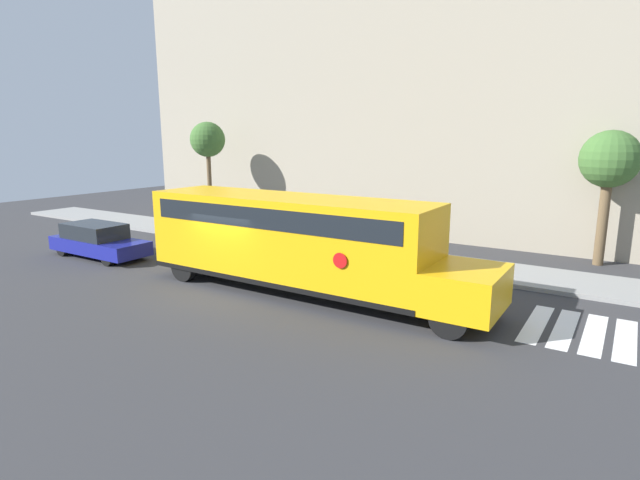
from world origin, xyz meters
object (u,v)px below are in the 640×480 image
Objects in this scene: parked_car at (98,241)px; tree_far_sidewalk at (610,162)px; school_bus at (296,238)px; tree_near_sidewalk at (208,141)px.

parked_car is 0.89× the size of tree_far_sidewalk.
tree_near_sidewalk is (-11.44, 7.74, 2.94)m from school_bus.
parked_car is 9.30m from tree_near_sidewalk.
tree_near_sidewalk reaches higher than tree_far_sidewalk.
parked_car is at bearing -151.36° from tree_far_sidewalk.
school_bus is at bearing -130.96° from tree_far_sidewalk.
tree_near_sidewalk is (-1.55, 8.23, 4.04)m from parked_car.
tree_far_sidewalk is at bearing 49.04° from school_bus.
school_bus is at bearing -34.07° from tree_near_sidewalk.
tree_far_sidewalk reaches higher than school_bus.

